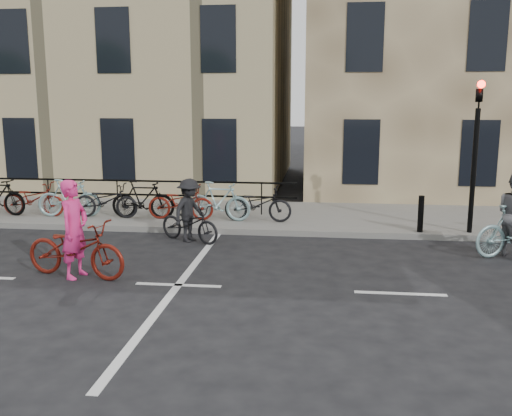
# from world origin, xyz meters

# --- Properties ---
(ground) EXTENTS (120.00, 120.00, 0.00)m
(ground) POSITION_xyz_m (0.00, 0.00, 0.00)
(ground) COLOR black
(ground) RESTS_ON ground
(sidewalk) EXTENTS (46.00, 4.00, 0.15)m
(sidewalk) POSITION_xyz_m (-4.00, 6.00, 0.07)
(sidewalk) COLOR slate
(sidewalk) RESTS_ON ground
(building_east) EXTENTS (14.00, 10.00, 12.00)m
(building_east) POSITION_xyz_m (9.00, 13.00, 6.15)
(building_east) COLOR #826D4E
(building_east) RESTS_ON sidewalk
(building_west) EXTENTS (20.00, 10.00, 10.00)m
(building_west) POSITION_xyz_m (-9.00, 13.00, 5.15)
(building_west) COLOR tan
(building_west) RESTS_ON sidewalk
(traffic_light) EXTENTS (0.18, 0.30, 3.90)m
(traffic_light) POSITION_xyz_m (6.20, 4.34, 2.45)
(traffic_light) COLOR black
(traffic_light) RESTS_ON sidewalk
(bollard_east) EXTENTS (0.14, 0.14, 0.90)m
(bollard_east) POSITION_xyz_m (5.00, 4.25, 0.60)
(bollard_east) COLOR black
(bollard_east) RESTS_ON sidewalk
(parked_bikes) EXTENTS (10.40, 1.23, 1.05)m
(parked_bikes) POSITION_xyz_m (-3.30, 5.04, 0.64)
(parked_bikes) COLOR black
(parked_bikes) RESTS_ON sidewalk
(cyclist_pink) EXTENTS (2.22, 1.15, 1.89)m
(cyclist_pink) POSITION_xyz_m (-2.06, 0.27, 0.65)
(cyclist_pink) COLOR maroon
(cyclist_pink) RESTS_ON ground
(cyclist_dark) EXTENTS (1.79, 1.31, 1.52)m
(cyclist_dark) POSITION_xyz_m (-0.54, 3.23, 0.60)
(cyclist_dark) COLOR black
(cyclist_dark) RESTS_ON ground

